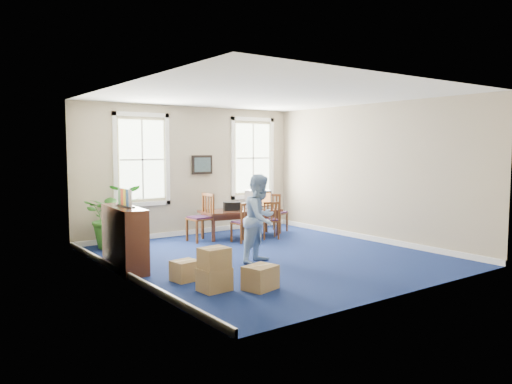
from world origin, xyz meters
TOP-DOWN VIEW (x-y plane):
  - floor at (0.00, 0.00)m, footprint 6.50×6.50m
  - ceiling at (0.00, 0.00)m, footprint 6.50×6.50m
  - wall_back at (0.00, 3.25)m, footprint 6.50×0.00m
  - wall_front at (0.00, -3.25)m, footprint 6.50×0.00m
  - wall_left at (-3.00, 0.00)m, footprint 0.00×6.50m
  - wall_right at (3.00, 0.00)m, footprint 0.00×6.50m
  - baseboard_back at (0.00, 3.22)m, footprint 6.00×0.04m
  - baseboard_left at (-2.97, 0.00)m, footprint 0.04×6.50m
  - baseboard_right at (2.97, 0.00)m, footprint 0.04×6.50m
  - window_left at (-1.30, 3.23)m, footprint 1.40×0.12m
  - window_right at (1.90, 3.23)m, footprint 1.40×0.12m
  - wall_picture at (0.30, 3.20)m, footprint 0.58×0.06m
  - conference_table at (0.82, 2.24)m, footprint 2.04×1.14m
  - crt_tv at (1.39, 2.28)m, footprint 0.53×0.57m
  - game_console at (1.65, 2.24)m, footprint 0.21×0.23m
  - equipment_bag at (0.60, 2.28)m, footprint 0.47×0.40m
  - chair_near_left at (0.42, 1.58)m, footprint 0.45×0.45m
  - chair_near_right at (1.21, 1.58)m, footprint 0.53×0.53m
  - chair_end_left at (-0.33, 2.24)m, footprint 0.53×0.53m
  - chair_end_right at (1.96, 2.24)m, footprint 0.60×0.60m
  - man at (-0.45, -0.30)m, footprint 1.00×0.90m
  - credenza at (-2.75, 0.68)m, footprint 0.53×1.50m
  - brochure_rack at (-2.73, 0.68)m, footprint 0.16×0.78m
  - potted_plant at (-2.20, 2.66)m, footprint 1.51×1.40m
  - cardboard_boxes at (-1.99, -1.35)m, footprint 1.40×1.40m

SIDE VIEW (x-z plane):
  - floor at x=0.00m, z-range 0.00..0.00m
  - baseboard_back at x=0.00m, z-range 0.00..0.12m
  - baseboard_left at x=-2.97m, z-range 0.00..0.12m
  - baseboard_right at x=2.97m, z-range 0.00..0.12m
  - conference_table at x=0.82m, z-range 0.00..0.66m
  - cardboard_boxes at x=-1.99m, z-range 0.00..0.70m
  - chair_near_right at x=1.21m, z-range 0.00..0.91m
  - chair_near_left at x=0.42m, z-range 0.00..0.93m
  - chair_end_right at x=1.96m, z-range 0.00..1.01m
  - chair_end_left at x=-0.33m, z-range 0.00..1.12m
  - credenza at x=-2.75m, z-range 0.00..1.15m
  - game_console at x=1.65m, z-range 0.66..0.71m
  - potted_plant at x=-2.20m, z-range 0.00..1.40m
  - equipment_bag at x=0.60m, z-range 0.66..0.86m
  - man at x=-0.45m, z-range 0.00..1.68m
  - crt_tv at x=1.39m, z-range 0.66..1.11m
  - brochure_rack at x=-2.73m, z-range 1.15..1.50m
  - wall_back at x=0.00m, z-range -1.65..4.85m
  - wall_front at x=0.00m, z-range -1.65..4.85m
  - wall_left at x=-3.00m, z-range -1.65..4.85m
  - wall_right at x=3.00m, z-range -1.65..4.85m
  - wall_picture at x=0.30m, z-range 1.51..1.99m
  - window_left at x=-1.30m, z-range 0.80..3.00m
  - window_right at x=1.90m, z-range 0.80..3.00m
  - ceiling at x=0.00m, z-range 3.20..3.20m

